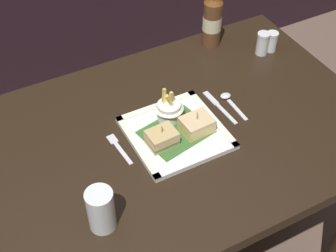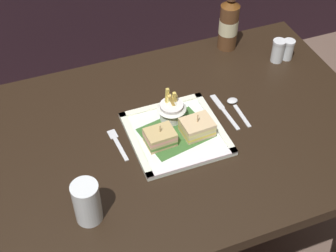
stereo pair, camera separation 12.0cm
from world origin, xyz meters
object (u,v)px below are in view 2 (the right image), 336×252
pepper_shaker (288,51)px  dining_table (160,162)px  fries_cup (172,108)px  water_glass (87,204)px  beer_bottle (229,22)px  square_plate (176,134)px  sandwich_half_left (160,137)px  sandwich_half_right (197,127)px  salt_shaker (278,52)px  fork (117,143)px  knife (224,110)px  spoon (235,105)px

pepper_shaker → dining_table: bearing=-159.9°
fries_cup → water_glass: (-0.32, -0.25, 0.00)m
dining_table → beer_bottle: (0.38, 0.34, 0.22)m
square_plate → water_glass: size_ratio=2.20×
sandwich_half_left → sandwich_half_right: 0.12m
dining_table → square_plate: square_plate is taller
dining_table → salt_shaker: 0.57m
fork → salt_shaker: bearing=16.1°
fries_cup → dining_table: bearing=-138.9°
sandwich_half_left → salt_shaker: bearing=24.4°
dining_table → beer_bottle: bearing=41.5°
water_glass → knife: bearing=25.9°
dining_table → knife: 0.26m
dining_table → sandwich_half_right: (0.10, -0.04, 0.15)m
sandwich_half_left → water_glass: 0.31m
sandwich_half_right → spoon: size_ratio=0.69×
water_glass → fork: 0.27m
dining_table → fries_cup: bearing=41.1°
beer_bottle → knife: 0.36m
square_plate → fries_cup: fries_cup is taller
spoon → pepper_shaker: pepper_shaker is taller
beer_bottle → sandwich_half_right: bearing=-126.7°
water_glass → salt_shaker: water_glass is taller
beer_bottle → water_glass: beer_bottle is taller
dining_table → spoon: bearing=8.4°
beer_bottle → knife: size_ratio=1.54×
sandwich_half_right → pepper_shaker: 0.51m
water_glass → pepper_shaker: (0.82, 0.41, -0.02)m
fries_cup → fork: (-0.18, -0.03, -0.05)m
fork → salt_shaker: (0.64, 0.18, 0.04)m
spoon → pepper_shaker: (0.28, 0.16, 0.03)m
sandwich_half_left → beer_bottle: size_ratio=0.33×
beer_bottle → spoon: size_ratio=1.94×
sandwich_half_left → sandwich_half_right: bearing=-0.0°
fork → spoon: spoon is taller
water_glass → knife: 0.55m
knife → beer_bottle: bearing=62.8°
sandwich_half_left → spoon: (0.28, 0.08, -0.03)m
sandwich_half_left → pepper_shaker: 0.61m
spoon → knife: bearing=-170.9°
dining_table → square_plate: size_ratio=4.87×
sandwich_half_left → fries_cup: size_ratio=0.81×
dining_table → pepper_shaker: size_ratio=18.10×
square_plate → pepper_shaker: (0.50, 0.22, 0.03)m
square_plate → dining_table: bearing=162.3°
knife → salt_shaker: (0.28, 0.17, 0.04)m
dining_table → sandwich_half_right: size_ratio=14.21×
water_glass → fork: (0.14, 0.22, -0.05)m
spoon → salt_shaker: bearing=33.7°
sandwich_half_left → beer_bottle: 0.55m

